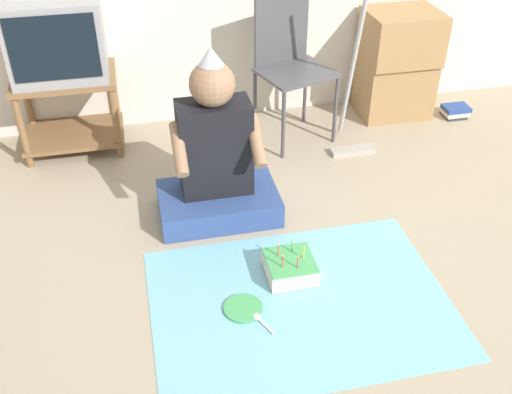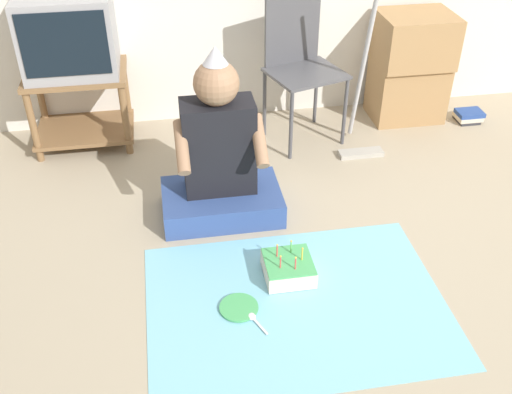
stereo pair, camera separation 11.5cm
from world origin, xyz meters
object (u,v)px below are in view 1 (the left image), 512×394
object	(u,v)px
book_pile	(455,111)
person_seated	(216,162)
birthday_cake	(290,267)
folding_chair	(289,59)
cardboard_box_stack	(398,63)
dust_mop	(353,102)
paper_plate	(243,308)
tv	(56,37)

from	to	relation	value
book_pile	person_seated	size ratio (longest dim) A/B	0.19
birthday_cake	book_pile	bearing A→B (deg)	40.57
folding_chair	cardboard_box_stack	bearing A→B (deg)	8.93
folding_chair	book_pile	size ratio (longest dim) A/B	5.02
dust_mop	person_seated	xyz separation A→B (m)	(-0.94, -0.50, -0.00)
birthday_cake	folding_chair	bearing A→B (deg)	75.62
folding_chair	paper_plate	distance (m)	1.73
cardboard_box_stack	person_seated	size ratio (longest dim) A/B	0.77
tv	person_seated	size ratio (longest dim) A/B	0.58
tv	cardboard_box_stack	bearing A→B (deg)	-0.08
folding_chair	paper_plate	xyz separation A→B (m)	(-0.61, -1.54, -0.51)
person_seated	birthday_cake	world-z (taller)	person_seated
tv	person_seated	xyz separation A→B (m)	(0.78, -0.91, -0.40)
folding_chair	dust_mop	bearing A→B (deg)	-38.98
book_pile	cardboard_box_stack	bearing A→B (deg)	160.60
birthday_cake	cardboard_box_stack	bearing A→B (deg)	52.32
folding_chair	dust_mop	distance (m)	0.48
tv	folding_chair	distance (m)	1.39
dust_mop	book_pile	bearing A→B (deg)	16.19
folding_chair	dust_mop	world-z (taller)	dust_mop
book_pile	person_seated	world-z (taller)	person_seated
book_pile	paper_plate	xyz separation A→B (m)	(-1.83, -1.52, -0.03)
birthday_cake	paper_plate	distance (m)	0.32
tv	cardboard_box_stack	distance (m)	2.20
tv	birthday_cake	bearing A→B (deg)	-55.43
folding_chair	person_seated	size ratio (longest dim) A/B	0.95
cardboard_box_stack	book_pile	distance (m)	0.56
dust_mop	person_seated	size ratio (longest dim) A/B	1.21
tv	birthday_cake	distance (m)	1.93
book_pile	paper_plate	distance (m)	2.38
tv	paper_plate	bearing A→B (deg)	-65.45
birthday_cake	paper_plate	world-z (taller)	birthday_cake
dust_mop	folding_chair	bearing A→B (deg)	141.02
person_seated	paper_plate	size ratio (longest dim) A/B	5.31
folding_chair	tv	bearing A→B (deg)	174.66
paper_plate	tv	bearing A→B (deg)	114.55
tv	dust_mop	world-z (taller)	dust_mop
person_seated	paper_plate	distance (m)	0.82
cardboard_box_stack	person_seated	world-z (taller)	person_seated
birthday_cake	tv	bearing A→B (deg)	124.57
dust_mop	book_pile	size ratio (longest dim) A/B	6.39
tv	book_pile	bearing A→B (deg)	-3.31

